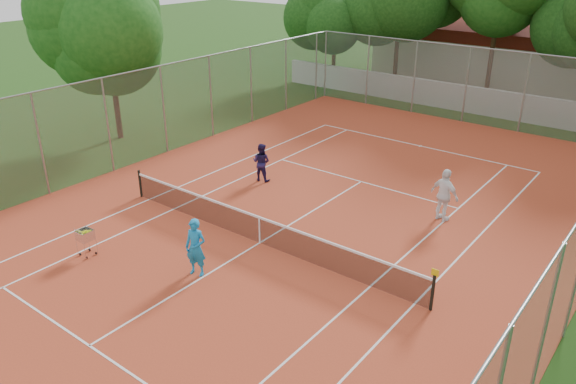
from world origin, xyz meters
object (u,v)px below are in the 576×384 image
Objects in this scene: clubhouse at (504,47)px; ball_hopper at (86,242)px; tennis_net at (260,230)px; player_far_right at (444,195)px; player_far_left at (261,162)px; player_near at (196,248)px.

ball_hopper is at bearing -93.05° from clubhouse.
clubhouse is 32.95m from ball_hopper.
player_far_right is at bearing 52.26° from tennis_net.
player_far_right is (7.33, 1.09, 0.17)m from player_far_left.
clubhouse is at bearing -60.35° from player_far_right.
player_near is 8.79m from player_far_right.
clubhouse is 8.63× the size of player_far_right.
clubhouse is at bearing 76.90° from player_near.
clubhouse is 9.26× the size of player_near.
tennis_net is 6.25× the size of player_far_right.
clubhouse reaches higher than player_far_right.
clubhouse reaches higher than tennis_net.
player_near reaches higher than ball_hopper.
player_near reaches higher than tennis_net.
tennis_net is 7.59× the size of player_far_left.
tennis_net is 5.38m from ball_hopper.
clubhouse is 25.01m from player_far_left.
clubhouse is at bearing 72.42° from ball_hopper.
player_far_left is 7.94m from ball_hopper.
player_far_right is (4.00, 5.16, 0.46)m from tennis_net.
player_near is at bearing 76.57° from player_far_right.
player_far_right is 11.90m from ball_hopper.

